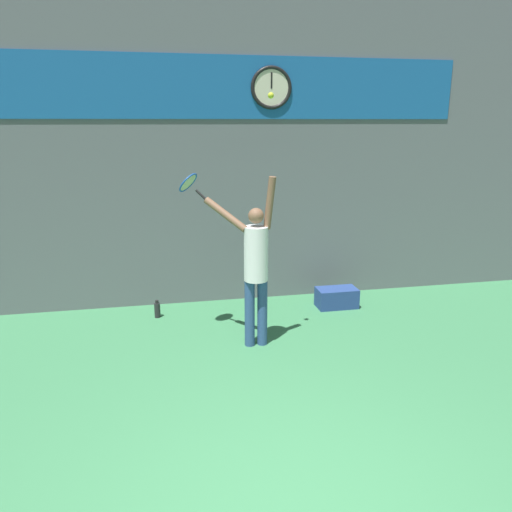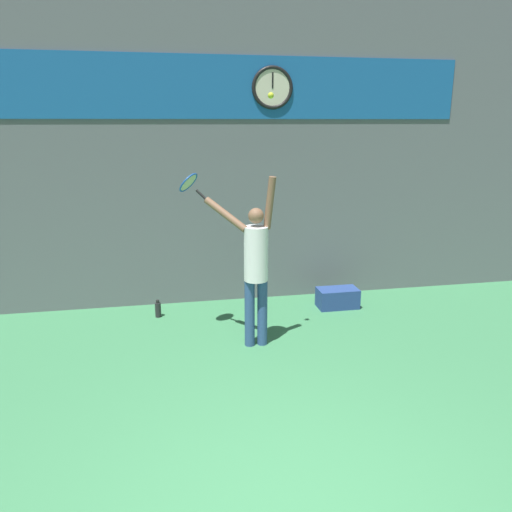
# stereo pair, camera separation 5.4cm
# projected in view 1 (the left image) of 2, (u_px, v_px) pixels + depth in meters

# --- Properties ---
(back_wall) EXTENTS (18.00, 0.10, 5.00)m
(back_wall) POSITION_uv_depth(u_px,v_px,m) (212.00, 144.00, 7.55)
(back_wall) COLOR slate
(back_wall) RESTS_ON ground_plane
(sponsor_banner) EXTENTS (7.73, 0.02, 0.90)m
(sponsor_banner) POSITION_uv_depth(u_px,v_px,m) (211.00, 87.00, 7.28)
(sponsor_banner) COLOR #195B9E
(scoreboard_clock) EXTENTS (0.63, 0.06, 0.63)m
(scoreboard_clock) POSITION_uv_depth(u_px,v_px,m) (271.00, 88.00, 7.43)
(scoreboard_clock) COLOR beige
(tennis_player) EXTENTS (0.87, 0.55, 2.20)m
(tennis_player) POSITION_uv_depth(u_px,v_px,m) (255.00, 264.00, 6.27)
(tennis_player) COLOR #2D4C7F
(tennis_player) RESTS_ON ground_plane
(tennis_racket) EXTENTS (0.40, 0.38, 0.35)m
(tennis_racket) POSITION_uv_depth(u_px,v_px,m) (189.00, 184.00, 6.33)
(tennis_racket) COLOR black
(tennis_ball) EXTENTS (0.07, 0.07, 0.07)m
(tennis_ball) POSITION_uv_depth(u_px,v_px,m) (271.00, 95.00, 5.68)
(tennis_ball) COLOR #CCDB2D
(water_bottle) EXTENTS (0.09, 0.09, 0.27)m
(water_bottle) POSITION_uv_depth(u_px,v_px,m) (157.00, 310.00, 7.43)
(water_bottle) COLOR #262628
(water_bottle) RESTS_ON ground_plane
(equipment_bag) EXTENTS (0.63, 0.35, 0.30)m
(equipment_bag) POSITION_uv_depth(u_px,v_px,m) (337.00, 298.00, 7.84)
(equipment_bag) COLOR navy
(equipment_bag) RESTS_ON ground_plane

